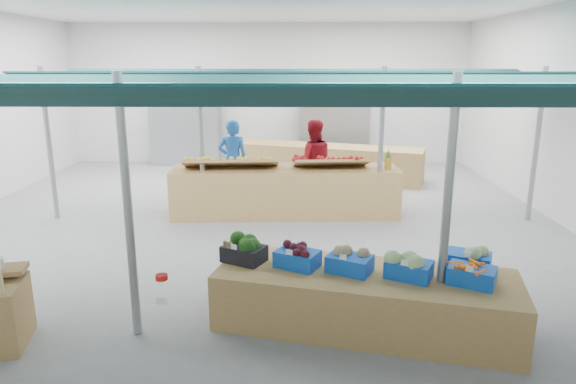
# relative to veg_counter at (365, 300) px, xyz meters

# --- Properties ---
(floor) EXTENTS (13.00, 13.00, 0.00)m
(floor) POSITION_rel_veg_counter_xyz_m (-1.68, 3.79, -0.34)
(floor) COLOR slate
(floor) RESTS_ON ground
(hall) EXTENTS (13.00, 13.00, 13.00)m
(hall) POSITION_rel_veg_counter_xyz_m (-1.68, 5.23, 2.30)
(hall) COLOR silver
(hall) RESTS_ON ground
(pole_grid) EXTENTS (10.00, 4.60, 3.00)m
(pole_grid) POSITION_rel_veg_counter_xyz_m (-0.93, 2.04, 1.47)
(pole_grid) COLOR gray
(pole_grid) RESTS_ON floor
(awnings) EXTENTS (9.50, 7.08, 0.30)m
(awnings) POSITION_rel_veg_counter_xyz_m (-0.93, 2.04, 2.44)
(awnings) COLOR #0A2E2B
(awnings) RESTS_ON pole_grid
(back_shelving_left) EXTENTS (2.00, 0.50, 2.00)m
(back_shelving_left) POSITION_rel_veg_counter_xyz_m (-4.18, 9.79, 0.66)
(back_shelving_left) COLOR #B23F33
(back_shelving_left) RESTS_ON floor
(back_shelving_right) EXTENTS (2.00, 0.50, 2.00)m
(back_shelving_right) POSITION_rel_veg_counter_xyz_m (0.32, 9.79, 0.66)
(back_shelving_right) COLOR #B23F33
(back_shelving_right) RESTS_ON floor
(veg_counter) EXTENTS (3.68, 1.95, 0.68)m
(veg_counter) POSITION_rel_veg_counter_xyz_m (0.00, 0.00, 0.00)
(veg_counter) COLOR olive
(veg_counter) RESTS_ON floor
(fruit_counter) EXTENTS (4.63, 1.27, 0.98)m
(fruit_counter) POSITION_rel_veg_counter_xyz_m (-1.05, 4.62, 0.15)
(fruit_counter) COLOR olive
(fruit_counter) RESTS_ON floor
(far_counter) EXTENTS (5.11, 2.54, 0.91)m
(far_counter) POSITION_rel_veg_counter_xyz_m (-0.01, 7.91, 0.11)
(far_counter) COLOR olive
(far_counter) RESTS_ON floor
(vendor_left) EXTENTS (0.69, 0.46, 1.83)m
(vendor_left) POSITION_rel_veg_counter_xyz_m (-2.25, 5.72, 0.58)
(vendor_left) COLOR blue
(vendor_left) RESTS_ON floor
(vendor_right) EXTENTS (0.92, 0.73, 1.83)m
(vendor_right) POSITION_rel_veg_counter_xyz_m (-0.45, 5.72, 0.58)
(vendor_right) COLOR maroon
(vendor_right) RESTS_ON floor
(crate_broccoli) EXTENTS (0.60, 0.54, 0.35)m
(crate_broccoli) POSITION_rel_veg_counter_xyz_m (-1.47, 0.35, 0.50)
(crate_broccoli) COLOR black
(crate_broccoli) RESTS_ON veg_counter
(crate_beets) EXTENTS (0.60, 0.54, 0.29)m
(crate_beets) POSITION_rel_veg_counter_xyz_m (-0.80, 0.19, 0.47)
(crate_beets) COLOR blue
(crate_beets) RESTS_ON veg_counter
(crate_celeriac) EXTENTS (0.60, 0.54, 0.31)m
(crate_celeriac) POSITION_rel_veg_counter_xyz_m (-0.19, 0.05, 0.49)
(crate_celeriac) COLOR blue
(crate_celeriac) RESTS_ON veg_counter
(crate_cabbage) EXTENTS (0.60, 0.54, 0.35)m
(crate_cabbage) POSITION_rel_veg_counter_xyz_m (0.47, -0.11, 0.50)
(crate_cabbage) COLOR blue
(crate_cabbage) RESTS_ON veg_counter
(crate_carrots) EXTENTS (0.60, 0.54, 0.29)m
(crate_carrots) POSITION_rel_veg_counter_xyz_m (1.14, -0.27, 0.45)
(crate_carrots) COLOR blue
(crate_carrots) RESTS_ON veg_counter
(sparrow) EXTENTS (0.12, 0.09, 0.11)m
(sparrow) POSITION_rel_veg_counter_xyz_m (-1.65, 0.27, 0.59)
(sparrow) COLOR brown
(sparrow) RESTS_ON crate_broccoli
(pole_ribbon) EXTENTS (0.12, 0.12, 0.28)m
(pole_ribbon) POSITION_rel_veg_counter_xyz_m (-2.10, -1.10, 0.74)
(pole_ribbon) COLOR red
(pole_ribbon) RESTS_ON pole_grid
(apple_heap_yellow) EXTENTS (1.95, 0.85, 0.27)m
(apple_heap_yellow) POSITION_rel_veg_counter_xyz_m (-2.13, 4.47, 0.81)
(apple_heap_yellow) COLOR #997247
(apple_heap_yellow) RESTS_ON fruit_counter
(apple_heap_red) EXTENTS (1.55, 0.82, 0.27)m
(apple_heap_red) POSITION_rel_veg_counter_xyz_m (-0.12, 4.55, 0.81)
(apple_heap_red) COLOR #997247
(apple_heap_red) RESTS_ON fruit_counter
(pineapple) EXTENTS (0.14, 0.14, 0.39)m
(pineapple) POSITION_rel_veg_counter_xyz_m (1.03, 4.59, 0.82)
(pineapple) COLOR #8C6019
(pineapple) RESTS_ON fruit_counter
(crate_extra) EXTENTS (0.60, 0.53, 0.32)m
(crate_extra) POSITION_rel_veg_counter_xyz_m (1.24, 0.15, 0.49)
(crate_extra) COLOR blue
(crate_extra) RESTS_ON veg_counter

